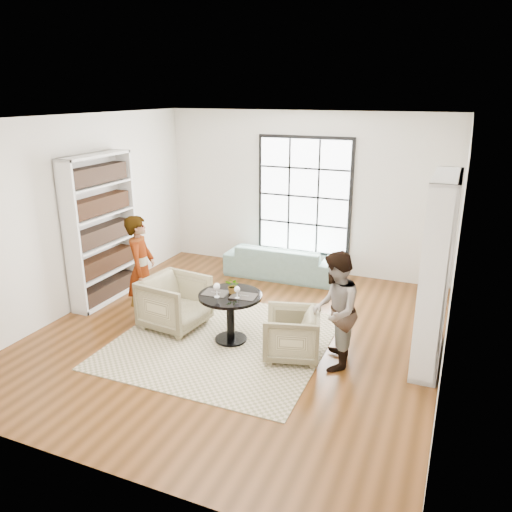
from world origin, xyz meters
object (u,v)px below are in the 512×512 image
at_px(sofa, 282,261).
at_px(flower_centerpiece, 233,286).
at_px(person_left, 141,270).
at_px(armchair_left, 175,303).
at_px(pedestal_table, 230,307).
at_px(wine_glass_right, 237,290).
at_px(armchair_right, 292,334).
at_px(wine_glass_left, 217,287).
at_px(person_right, 335,311).

xyz_separation_m(sofa, flower_centerpiece, (0.25, -2.65, 0.50)).
bearing_deg(person_left, sofa, -45.11).
bearing_deg(sofa, armchair_left, 73.38).
bearing_deg(flower_centerpiece, pedestal_table, -108.60).
bearing_deg(person_left, wine_glass_right, -115.25).
distance_m(sofa, flower_centerpiece, 2.71).
bearing_deg(armchair_right, sofa, -173.08).
distance_m(armchair_right, wine_glass_right, 0.92).
height_order(sofa, armchair_right, armchair_right).
xyz_separation_m(wine_glass_left, wine_glass_right, (0.27, 0.07, -0.02)).
bearing_deg(person_right, pedestal_table, -103.23).
distance_m(sofa, person_right, 3.30).
bearing_deg(armchair_left, person_right, -87.36).
xyz_separation_m(person_left, wine_glass_right, (1.63, -0.17, 0.00)).
height_order(sofa, person_left, person_left).
relative_size(pedestal_table, armchair_left, 1.03).
height_order(pedestal_table, person_left, person_left).
relative_size(pedestal_table, person_left, 0.53).
relative_size(sofa, flower_centerpiece, 9.35).
distance_m(armchair_right, wine_glass_left, 1.17).
bearing_deg(person_left, armchair_right, -113.60).
height_order(pedestal_table, person_right, person_right).
distance_m(pedestal_table, armchair_right, 0.94).
bearing_deg(armchair_right, pedestal_table, -111.01).
relative_size(sofa, armchair_right, 2.89).
xyz_separation_m(armchair_left, armchair_right, (1.86, -0.18, -0.06)).
bearing_deg(armchair_right, wine_glass_right, -106.10).
bearing_deg(pedestal_table, armchair_left, 174.71).
relative_size(pedestal_table, armchair_right, 1.22).
bearing_deg(armchair_left, flower_centerpiece, -84.86).
bearing_deg(flower_centerpiece, armchair_right, -9.42).
xyz_separation_m(armchair_right, wine_glass_left, (-1.04, -0.06, 0.52)).
height_order(pedestal_table, armchair_right, pedestal_table).
xyz_separation_m(pedestal_table, armchair_left, (-0.94, 0.09, -0.12)).
xyz_separation_m(sofa, person_left, (-1.26, -2.62, 0.52)).
bearing_deg(armchair_right, armchair_left, -110.83).
xyz_separation_m(person_left, person_right, (2.96, -0.18, -0.07)).
height_order(wine_glass_left, flower_centerpiece, flower_centerpiece).
bearing_deg(armchair_left, person_left, 96.86).
xyz_separation_m(sofa, wine_glass_right, (0.37, -2.79, 0.52)).
distance_m(armchair_left, wine_glass_left, 0.97).
relative_size(pedestal_table, wine_glass_right, 5.07).
relative_size(sofa, person_right, 1.38).
bearing_deg(armchair_right, person_right, 74.63).
distance_m(sofa, wine_glass_left, 2.91).
relative_size(armchair_left, wine_glass_left, 4.18).
distance_m(person_left, flower_centerpiece, 1.51).
xyz_separation_m(sofa, wine_glass_left, (0.10, -2.86, 0.54)).
xyz_separation_m(armchair_right, wine_glass_right, (-0.78, 0.01, 0.49)).
relative_size(armchair_left, flower_centerpiece, 3.82).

